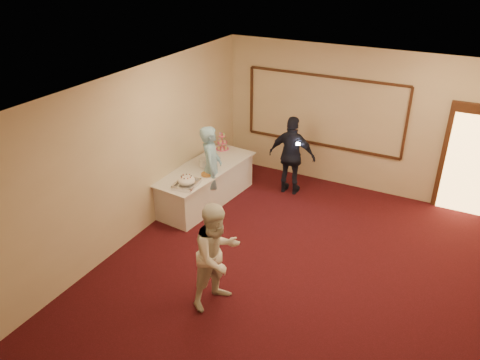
# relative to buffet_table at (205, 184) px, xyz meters

# --- Properties ---
(floor) EXTENTS (7.00, 7.00, 0.00)m
(floor) POSITION_rel_buffet_table_xyz_m (2.53, -1.44, -0.39)
(floor) COLOR black
(floor) RESTS_ON ground
(room_walls) EXTENTS (6.04, 7.04, 3.02)m
(room_walls) POSITION_rel_buffet_table_xyz_m (2.53, -1.44, 1.64)
(room_walls) COLOR beige
(room_walls) RESTS_ON floor
(wall_molding) EXTENTS (3.45, 0.04, 1.55)m
(wall_molding) POSITION_rel_buffet_table_xyz_m (1.73, 2.03, 1.21)
(wall_molding) COLOR black
(wall_molding) RESTS_ON room_walls
(doorway) EXTENTS (1.05, 0.07, 2.20)m
(doorway) POSITION_rel_buffet_table_xyz_m (4.68, 2.02, 0.69)
(doorway) COLOR black
(doorway) RESTS_ON floor
(buffet_table) EXTENTS (1.18, 2.49, 0.77)m
(buffet_table) POSITION_rel_buffet_table_xyz_m (0.00, 0.00, 0.00)
(buffet_table) COLOR white
(buffet_table) RESTS_ON floor
(pavlova_tray) EXTENTS (0.45, 0.57, 0.20)m
(pavlova_tray) POSITION_rel_buffet_table_xyz_m (0.13, -0.84, 0.47)
(pavlova_tray) COLOR silver
(pavlova_tray) RESTS_ON buffet_table
(cupcake_stand) EXTENTS (0.28, 0.28, 0.41)m
(cupcake_stand) POSITION_rel_buffet_table_xyz_m (-0.14, 0.97, 0.53)
(cupcake_stand) COLOR #E65485
(cupcake_stand) RESTS_ON buffet_table
(plate_stack_a) EXTENTS (0.19, 0.19, 0.16)m
(plate_stack_a) POSITION_rel_buffet_table_xyz_m (-0.04, 0.03, 0.46)
(plate_stack_a) COLOR white
(plate_stack_a) RESTS_ON buffet_table
(plate_stack_b) EXTENTS (0.19, 0.19, 0.16)m
(plate_stack_b) POSITION_rel_buffet_table_xyz_m (0.10, 0.30, 0.46)
(plate_stack_b) COLOR white
(plate_stack_b) RESTS_ON buffet_table
(tart) EXTENTS (0.25, 0.25, 0.05)m
(tart) POSITION_rel_buffet_table_xyz_m (0.24, -0.31, 0.41)
(tart) COLOR white
(tart) RESTS_ON buffet_table
(man) EXTENTS (0.65, 0.75, 1.73)m
(man) POSITION_rel_buffet_table_xyz_m (0.25, -0.14, 0.48)
(man) COLOR #7CB0CF
(man) RESTS_ON floor
(woman) EXTENTS (0.86, 0.96, 1.64)m
(woman) POSITION_rel_buffet_table_xyz_m (1.74, -2.50, 0.43)
(woman) COLOR white
(woman) RESTS_ON floor
(guest) EXTENTS (1.01, 0.47, 1.69)m
(guest) POSITION_rel_buffet_table_xyz_m (1.40, 1.18, 0.46)
(guest) COLOR black
(guest) RESTS_ON floor
(camera_flash) EXTENTS (0.08, 0.05, 0.05)m
(camera_flash) POSITION_rel_buffet_table_xyz_m (1.60, 0.97, 0.84)
(camera_flash) COLOR white
(camera_flash) RESTS_ON guest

